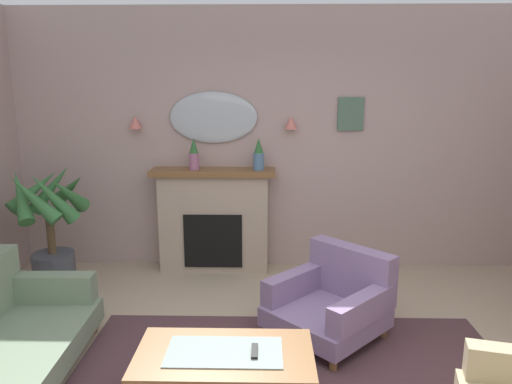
% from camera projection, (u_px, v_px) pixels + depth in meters
% --- Properties ---
extents(wall_back, '(6.98, 0.10, 2.89)m').
position_uv_depth(wall_back, '(284.00, 141.00, 5.32)').
color(wall_back, '#B29993').
rests_on(wall_back, ground).
extents(fireplace, '(1.36, 0.36, 1.16)m').
position_uv_depth(fireplace, '(214.00, 221.00, 5.31)').
color(fireplace, tan).
rests_on(fireplace, ground).
extents(mantel_vase_right, '(0.11, 0.11, 0.34)m').
position_uv_depth(mantel_vase_right, '(194.00, 155.00, 5.12)').
color(mantel_vase_right, '#9E6084').
rests_on(mantel_vase_right, fireplace).
extents(mantel_vase_left, '(0.12, 0.12, 0.34)m').
position_uv_depth(mantel_vase_left, '(259.00, 156.00, 5.11)').
color(mantel_vase_left, '#4C7093').
rests_on(mantel_vase_left, fireplace).
extents(wall_mirror, '(0.96, 0.06, 0.56)m').
position_uv_depth(wall_mirror, '(213.00, 118.00, 5.20)').
color(wall_mirror, '#B2BCC6').
extents(wall_sconce_left, '(0.14, 0.14, 0.14)m').
position_uv_depth(wall_sconce_left, '(135.00, 122.00, 5.18)').
color(wall_sconce_left, '#D17066').
extents(wall_sconce_right, '(0.14, 0.14, 0.14)m').
position_uv_depth(wall_sconce_right, '(291.00, 123.00, 5.14)').
color(wall_sconce_right, '#D17066').
extents(framed_picture, '(0.28, 0.03, 0.36)m').
position_uv_depth(framed_picture, '(351.00, 114.00, 5.17)').
color(framed_picture, '#4C6B56').
extents(coffee_table, '(1.10, 0.60, 0.45)m').
position_uv_depth(coffee_table, '(225.00, 361.00, 2.93)').
color(coffee_table, brown).
rests_on(coffee_table, ground).
extents(tv_remote, '(0.04, 0.16, 0.02)m').
position_uv_depth(tv_remote, '(255.00, 352.00, 2.91)').
color(tv_remote, black).
rests_on(tv_remote, coffee_table).
extents(armchair_by_coffee_table, '(1.15, 1.15, 0.71)m').
position_uv_depth(armchair_by_coffee_table, '(333.00, 299.00, 3.96)').
color(armchair_by_coffee_table, gray).
rests_on(armchair_by_coffee_table, ground).
extents(potted_plant_tall_palm, '(0.86, 0.83, 1.29)m').
position_uv_depth(potted_plant_tall_palm, '(50.00, 224.00, 4.79)').
color(potted_plant_tall_palm, '#474C56').
rests_on(potted_plant_tall_palm, ground).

